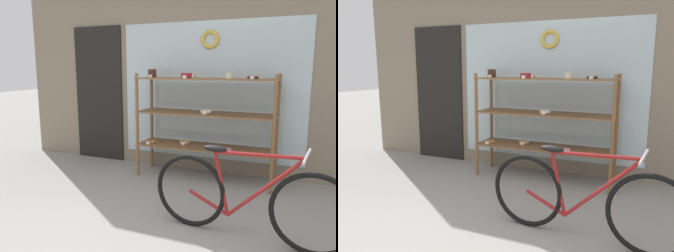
{
  "view_description": "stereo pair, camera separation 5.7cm",
  "coord_description": "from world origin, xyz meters",
  "views": [
    {
      "loc": [
        1.42,
        -1.91,
        1.49
      ],
      "look_at": [
        0.12,
        1.21,
        0.88
      ],
      "focal_mm": 35.0,
      "sensor_mm": 36.0,
      "label": 1
    },
    {
      "loc": [
        1.48,
        -1.89,
        1.49
      ],
      "look_at": [
        0.12,
        1.21,
        0.88
      ],
      "focal_mm": 35.0,
      "sensor_mm": 36.0,
      "label": 2
    }
  ],
  "objects": [
    {
      "name": "storefront_facade",
      "position": [
        -0.04,
        2.57,
        1.76
      ],
      "size": [
        5.82,
        0.13,
        3.63
      ],
      "color": "gray",
      "rests_on": "ground_plane"
    },
    {
      "name": "display_case",
      "position": [
        0.23,
        2.18,
        0.87
      ],
      "size": [
        1.81,
        0.5,
        1.45
      ],
      "color": "brown",
      "rests_on": "ground_plane"
    },
    {
      "name": "bicycle",
      "position": [
        1.02,
        0.8,
        0.37
      ],
      "size": [
        1.76,
        0.46,
        0.83
      ],
      "rotation": [
        0.0,
        0.0,
        -0.11
      ],
      "color": "black",
      "rests_on": "ground_plane"
    }
  ]
}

